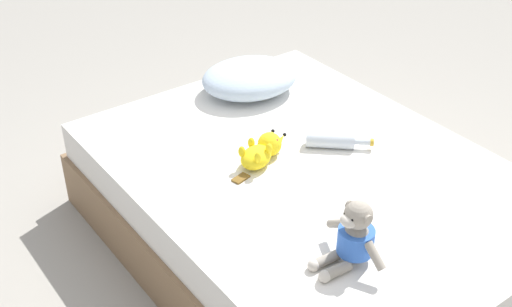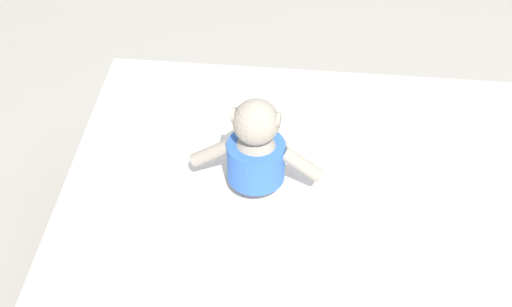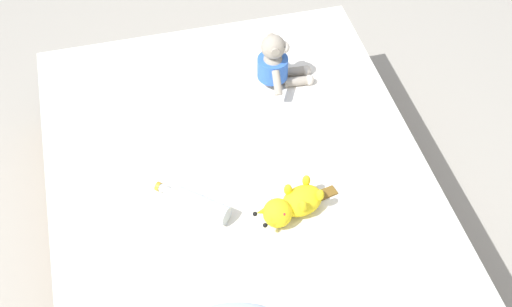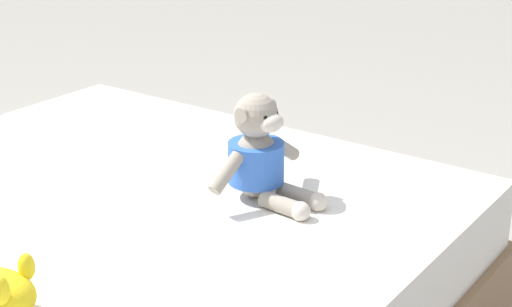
# 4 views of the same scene
# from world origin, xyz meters

# --- Properties ---
(ground_plane) EXTENTS (16.00, 16.00, 0.00)m
(ground_plane) POSITION_xyz_m (0.00, 0.00, 0.00)
(ground_plane) COLOR #9E998E
(bed) EXTENTS (1.39, 1.89, 0.43)m
(bed) POSITION_xyz_m (0.00, 0.00, 0.21)
(bed) COLOR #846647
(bed) RESTS_ON ground_plane
(plush_monkey) EXTENTS (0.23, 0.29, 0.24)m
(plush_monkey) POSITION_xyz_m (-0.25, -0.50, 0.52)
(plush_monkey) COLOR #9E9384
(plush_monkey) RESTS_ON bed
(plush_yellow_creature) EXTENTS (0.32, 0.18, 0.10)m
(plush_yellow_creature) POSITION_xyz_m (-0.13, 0.15, 0.48)
(plush_yellow_creature) COLOR yellow
(plush_yellow_creature) RESTS_ON bed
(glass_bottle) EXTENTS (0.24, 0.23, 0.07)m
(glass_bottle) POSITION_xyz_m (0.17, 0.06, 0.46)
(glass_bottle) COLOR silver
(glass_bottle) RESTS_ON bed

